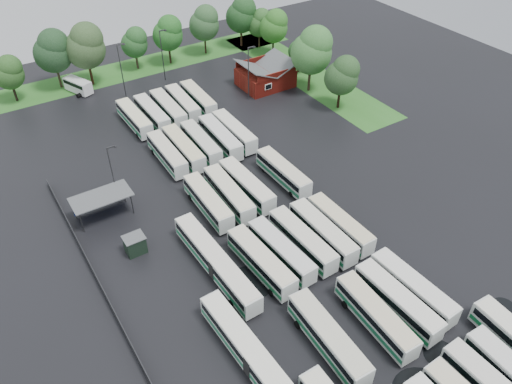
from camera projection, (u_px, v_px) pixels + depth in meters
ground at (293, 262)px, 63.79m from camera, size 160.00×160.00×0.00m
brick_building at (265, 77)px, 100.69m from camera, size 10.07×8.60×5.39m
wash_shed at (101, 198)px, 69.11m from camera, size 8.20×4.20×3.58m
utility_hut at (135, 244)px, 64.41m from camera, size 2.70×2.20×2.62m
grass_strip_north at (123, 71)px, 107.05m from camera, size 80.00×10.00×0.01m
grass_strip_east at (304, 74)px, 106.08m from camera, size 10.00×50.00×0.01m
west_fence at (103, 291)px, 59.34m from camera, size 0.10×50.00×1.20m
bus_r1c0 at (328, 338)px, 52.84m from camera, size 3.07×12.01×3.32m
bus_r1c2 at (376, 316)px, 55.14m from camera, size 3.01×11.63×3.21m
bus_r1c3 at (397, 301)px, 56.70m from camera, size 2.76×11.72×3.25m
bus_r1c4 at (413, 288)px, 58.22m from camera, size 2.89×11.65×3.22m
bus_r2c0 at (261, 261)px, 61.45m from camera, size 2.97×11.78×3.25m
bus_r2c1 at (281, 251)px, 62.93m from camera, size 2.95×11.47×3.16m
bus_r2c2 at (302, 240)px, 64.37m from camera, size 2.73×11.67×3.23m
bus_r2c3 at (322, 232)px, 65.52m from camera, size 2.55×11.70×3.25m
bus_r2c4 at (340, 224)px, 66.81m from camera, size 2.52×11.28×3.13m
bus_r3c0 at (208, 202)px, 70.39m from camera, size 2.77×11.51×3.19m
bus_r3c1 at (229, 194)px, 71.73m from camera, size 3.01×11.83×3.27m
bus_r3c2 at (246, 185)px, 73.25m from camera, size 2.75×11.94×3.31m
bus_r3c4 at (283, 172)px, 75.84m from camera, size 2.51×11.39×3.16m
bus_r4c0 at (167, 154)px, 79.66m from camera, size 2.67×11.36×3.15m
bus_r4c1 at (184, 148)px, 80.77m from camera, size 2.76×11.83×3.28m
bus_r4c2 at (201, 143)px, 82.16m from camera, size 2.90×11.54×3.19m
bus_r4c3 at (220, 137)px, 83.31m from camera, size 3.03×11.96×3.30m
bus_r4c4 at (234, 131)px, 84.84m from camera, size 2.67×11.67×3.24m
bus_r5c0 at (134, 118)px, 88.30m from camera, size 2.53×11.41×3.17m
bus_r5c1 at (152, 113)px, 89.62m from camera, size 2.48×11.42×3.18m
bus_r5c2 at (168, 109)px, 90.85m from camera, size 2.84×11.87×3.29m
bus_r5c3 at (183, 103)px, 92.55m from camera, size 3.01×11.53×3.18m
bus_r5c4 at (198, 99)px, 93.87m from camera, size 2.91×11.56×3.19m
artic_bus_west_b at (216, 262)px, 61.36m from camera, size 2.81×17.32×3.21m
artic_bus_west_c at (252, 356)px, 51.23m from camera, size 2.91×17.13×3.17m
minibus at (78, 85)px, 98.70m from camera, size 4.38×6.54×2.68m
tree_north_0 at (9, 72)px, 93.17m from camera, size 5.61×5.61×9.30m
tree_north_1 at (53, 50)px, 96.42m from camera, size 7.30×7.30×12.09m
tree_north_2 at (86, 45)px, 97.08m from camera, size 7.78×7.78×12.88m
tree_north_3 at (135, 42)px, 104.42m from camera, size 5.54×5.54×9.17m
tree_north_4 at (168, 33)px, 105.89m from camera, size 6.44×6.44×10.66m
tree_north_5 at (205, 23)px, 109.85m from camera, size 6.66×6.66×11.03m
tree_north_6 at (242, 14)px, 113.03m from camera, size 6.93×6.93×11.47m
tree_east_0 at (343, 75)px, 90.66m from camera, size 6.25×6.25×10.35m
tree_east_1 at (313, 50)px, 94.94m from camera, size 7.97×7.97×13.19m
tree_east_2 at (301, 49)px, 103.57m from camera, size 4.76×4.76×7.89m
tree_east_3 at (274, 26)px, 109.51m from camera, size 6.26×6.26×10.37m
tree_east_4 at (260, 22)px, 113.44m from camera, size 5.46×5.46×9.04m
lamp_post_ne at (249, 70)px, 93.52m from camera, size 1.63×0.32×10.56m
lamp_post_nw at (113, 171)px, 69.87m from camera, size 1.45×0.28×9.40m
lamp_post_back_w at (122, 67)px, 94.13m from camera, size 1.66×0.32×10.76m
lamp_post_back_e at (163, 52)px, 100.07m from camera, size 1.61×0.31×10.47m
puddle_1 at (441, 355)px, 53.34m from camera, size 3.75×3.75×0.01m
puddle_2 at (249, 283)px, 61.07m from camera, size 5.70×5.70×0.01m
puddle_3 at (338, 256)px, 64.63m from camera, size 3.53×3.53×0.01m
puddle_4 at (504, 307)px, 58.26m from camera, size 2.84×2.84×0.01m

